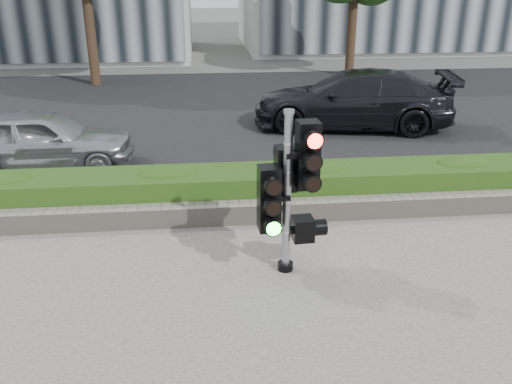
% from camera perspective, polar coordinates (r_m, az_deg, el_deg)
% --- Properties ---
extents(ground, '(120.00, 120.00, 0.00)m').
position_cam_1_polar(ground, '(7.59, -0.68, -9.46)').
color(ground, '#51514C').
rests_on(ground, ground).
extents(road, '(60.00, 13.00, 0.02)m').
position_cam_1_polar(road, '(16.92, -3.76, 8.61)').
color(road, black).
rests_on(road, ground).
extents(curb, '(60.00, 0.25, 0.12)m').
position_cam_1_polar(curb, '(10.37, -2.25, -0.02)').
color(curb, gray).
rests_on(curb, ground).
extents(stone_wall, '(12.00, 0.32, 0.34)m').
position_cam_1_polar(stone_wall, '(9.17, -1.76, -2.16)').
color(stone_wall, gray).
rests_on(stone_wall, sidewalk).
extents(hedge, '(12.00, 1.00, 0.68)m').
position_cam_1_polar(hedge, '(9.70, -2.05, 0.34)').
color(hedge, '#4B7223').
rests_on(hedge, sidewalk).
extents(traffic_signal, '(0.82, 0.62, 2.33)m').
position_cam_1_polar(traffic_signal, '(7.31, 3.49, 0.77)').
color(traffic_signal, black).
rests_on(traffic_signal, sidewalk).
extents(car_silver, '(3.82, 1.60, 1.29)m').
position_cam_1_polar(car_silver, '(12.41, -21.58, 5.16)').
color(car_silver, '#A9ABB1').
rests_on(car_silver, road).
extents(car_dark, '(5.59, 3.10, 1.53)m').
position_cam_1_polar(car_dark, '(15.00, 10.12, 9.59)').
color(car_dark, black).
rests_on(car_dark, road).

